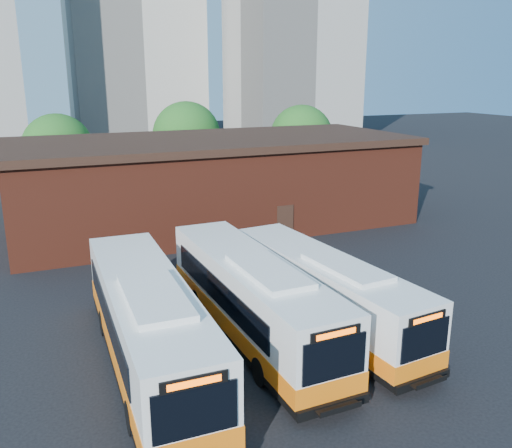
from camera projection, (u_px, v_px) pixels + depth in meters
name	position (u px, v px, depth m)	size (l,w,h in m)	color
ground	(364.00, 337.00, 23.04)	(220.00, 220.00, 0.00)	black
bus_west	(148.00, 328.00, 20.15)	(3.04, 13.59, 3.68)	white
bus_midwest	(252.00, 301.00, 22.67)	(3.14, 13.32, 3.60)	white
bus_mideast	(324.00, 294.00, 23.64)	(3.73, 12.47, 3.35)	white
transit_worker	(427.00, 345.00, 20.60)	(0.61, 0.40, 1.67)	#111533
depot_building	(213.00, 180.00, 39.94)	(28.60, 12.60, 6.40)	maroon
tree_west	(58.00, 149.00, 46.49)	(6.00, 6.00, 7.65)	#382314
tree_mid	(187.00, 136.00, 52.65)	(6.56, 6.56, 8.36)	#382314
tree_east	(301.00, 136.00, 54.17)	(6.24, 6.24, 7.96)	#382314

